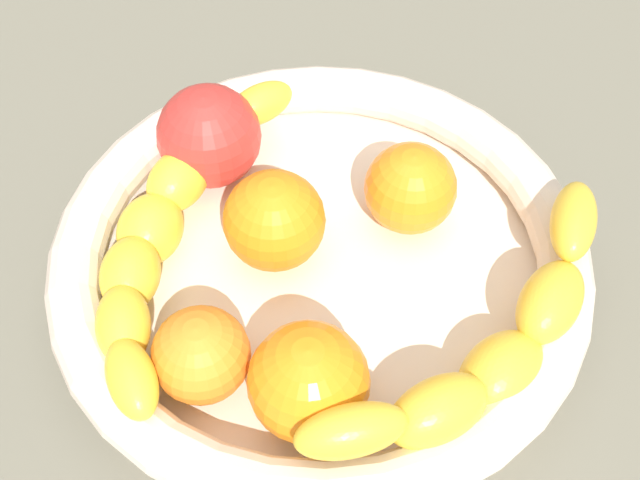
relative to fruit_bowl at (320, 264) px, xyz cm
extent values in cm
cube|color=#6A6859|center=(0.00, 0.00, -4.05)|extent=(120.00, 120.00, 3.00)
cylinder|color=beige|center=(0.00, 0.00, -1.61)|extent=(28.89, 28.89, 1.89)
torus|color=beige|center=(0.00, 0.00, 0.86)|extent=(31.02, 31.02, 3.05)
ellipsoid|color=yellow|center=(-1.22, 12.19, 3.74)|extent=(5.88, 3.61, 2.51)
ellipsoid|color=yellow|center=(-5.50, 10.64, 2.50)|extent=(6.33, 5.36, 3.18)
ellipsoid|color=yellow|center=(-9.21, 8.01, 1.27)|extent=(6.64, 6.56, 3.86)
ellipsoid|color=yellow|center=(-12.08, 4.49, 2.50)|extent=(5.58, 6.33, 3.18)
ellipsoid|color=yellow|center=(-13.92, 0.33, 3.74)|extent=(3.93, 5.96, 2.51)
ellipsoid|color=yellow|center=(3.60, -10.48, 2.87)|extent=(5.22, 4.68, 2.44)
ellipsoid|color=yellow|center=(6.32, -8.08, 2.32)|extent=(5.26, 5.39, 2.88)
ellipsoid|color=yellow|center=(8.43, -5.15, 1.77)|extent=(5.18, 5.69, 3.32)
ellipsoid|color=yellow|center=(9.85, -1.82, 1.21)|extent=(4.93, 5.54, 3.75)
ellipsoid|color=yellow|center=(10.50, 1.74, 1.77)|extent=(3.63, 4.88, 3.32)
ellipsoid|color=yellow|center=(10.35, 5.36, 2.32)|extent=(3.55, 5.05, 2.88)
ellipsoid|color=yellow|center=(9.40, 8.85, 2.87)|extent=(3.98, 5.23, 2.44)
sphere|color=orange|center=(2.59, -1.49, 2.30)|extent=(5.92, 5.92, 5.92)
sphere|color=orange|center=(-5.42, -3.95, 2.10)|extent=(5.53, 5.53, 5.53)
sphere|color=orange|center=(0.72, 8.94, 2.42)|extent=(6.17, 6.17, 6.17)
sphere|color=orange|center=(6.23, 7.02, 1.92)|extent=(5.16, 5.16, 5.16)
sphere|color=red|center=(6.68, -8.00, 2.57)|extent=(6.47, 6.47, 6.47)
camera|label=1|loc=(0.52, 29.21, 40.27)|focal=48.05mm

